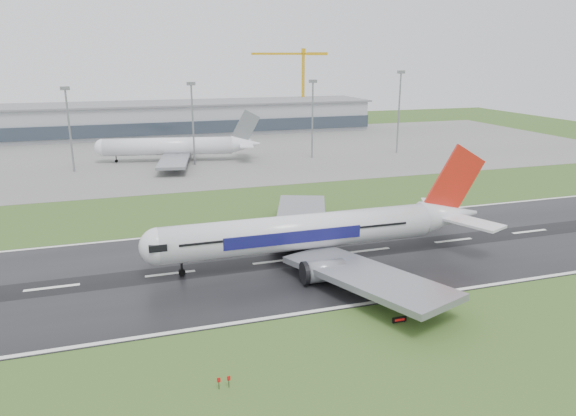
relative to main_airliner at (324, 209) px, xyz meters
name	(u,v)px	position (x,y,z in m)	size (l,w,h in m)	color
ground	(170,274)	(-29.30, 1.63, -10.27)	(520.00, 520.00, 0.00)	#32511D
runway	(170,274)	(-29.30, 1.63, -10.22)	(400.00, 45.00, 0.10)	black
apron	(140,156)	(-29.30, 126.63, -10.23)	(400.00, 130.00, 0.08)	slate
terminal	(133,120)	(-29.30, 186.63, -2.77)	(240.00, 36.00, 15.00)	gray
main_airliner	(324,209)	(0.00, 0.00, 0.00)	(68.87, 65.59, 20.33)	silver
parked_airliner	(175,137)	(-16.57, 110.49, -1.04)	(62.38, 58.08, 18.28)	white
tower_crane	(303,87)	(65.66, 201.63, 11.03)	(43.00, 2.35, 42.59)	gold
runway_sign	(399,320)	(1.49, -27.44, -9.75)	(2.30, 0.26, 1.04)	black
floodmast_2	(70,132)	(-52.12, 101.63, 3.50)	(0.64, 0.64, 27.53)	gray
floodmast_3	(193,126)	(-10.83, 101.63, 3.95)	(0.64, 0.64, 28.42)	gray
floodmast_4	(312,121)	(34.79, 101.63, 4.05)	(0.64, 0.64, 28.63)	gray
floodmast_5	(399,114)	(71.86, 101.63, 5.57)	(0.64, 0.64, 31.67)	gray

